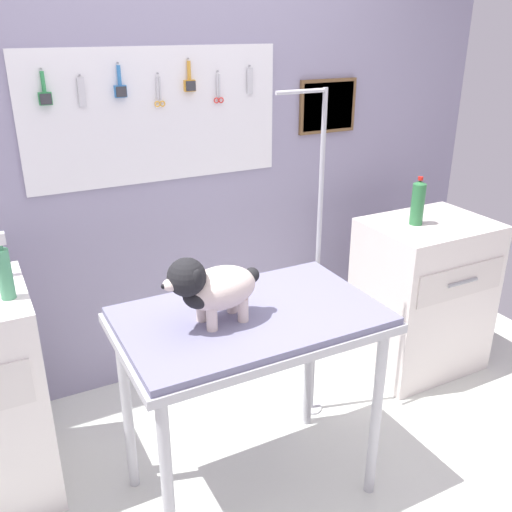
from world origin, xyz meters
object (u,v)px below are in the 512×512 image
(cabinet_right, at_px, (422,295))
(grooming_table, at_px, (250,333))
(dog, at_px, (211,287))
(soda_bottle, at_px, (418,202))
(grooming_arm, at_px, (315,278))
(pump_bottle_white, at_px, (4,270))

(cabinet_right, bearing_deg, grooming_table, -162.07)
(dog, bearing_deg, soda_bottle, 18.17)
(grooming_table, xyz_separation_m, grooming_arm, (0.52, 0.34, -0.01))
(cabinet_right, distance_m, pump_bottle_white, 2.23)
(grooming_arm, height_order, pump_bottle_white, grooming_arm)
(grooming_arm, relative_size, pump_bottle_white, 6.28)
(grooming_arm, distance_m, pump_bottle_white, 1.37)
(pump_bottle_white, relative_size, soda_bottle, 1.00)
(cabinet_right, bearing_deg, grooming_arm, -173.33)
(grooming_table, relative_size, soda_bottle, 3.89)
(grooming_table, bearing_deg, pump_bottle_white, 152.18)
(grooming_arm, distance_m, soda_bottle, 0.76)
(pump_bottle_white, xyz_separation_m, soda_bottle, (2.05, 0.02, -0.03))
(cabinet_right, height_order, pump_bottle_white, pump_bottle_white)
(dog, xyz_separation_m, soda_bottle, (1.40, 0.46, -0.01))
(pump_bottle_white, bearing_deg, grooming_arm, -3.96)
(dog, bearing_deg, pump_bottle_white, 146.06)
(grooming_table, height_order, cabinet_right, cabinet_right)
(grooming_table, distance_m, soda_bottle, 1.34)
(grooming_arm, xyz_separation_m, dog, (-0.69, -0.35, 0.25))
(grooming_arm, bearing_deg, soda_bottle, 8.99)
(pump_bottle_white, height_order, soda_bottle, pump_bottle_white)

